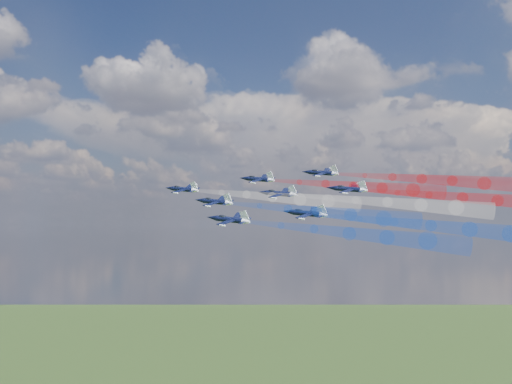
% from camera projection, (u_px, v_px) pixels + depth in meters
% --- Properties ---
extents(jet_lead, '(12.51, 10.96, 6.57)m').
position_uv_depth(jet_lead, '(183.00, 189.00, 161.70)').
color(jet_lead, black).
extents(trail_lead, '(43.53, 12.12, 8.80)m').
position_uv_depth(trail_lead, '(272.00, 197.00, 148.17)').
color(trail_lead, white).
extents(jet_inner_left, '(12.51, 10.96, 6.57)m').
position_uv_depth(jet_inner_left, '(215.00, 202.00, 146.10)').
color(jet_inner_left, black).
extents(trail_inner_left, '(43.53, 12.12, 8.80)m').
position_uv_depth(trail_inner_left, '(318.00, 211.00, 132.57)').
color(trail_inner_left, blue).
extents(jet_inner_right, '(12.51, 10.96, 6.57)m').
position_uv_depth(jet_inner_right, '(258.00, 179.00, 163.84)').
color(jet_inner_right, black).
extents(trail_inner_right, '(43.53, 12.12, 8.80)m').
position_uv_depth(trail_inner_right, '(353.00, 186.00, 150.31)').
color(trail_inner_right, red).
extents(jet_outer_left, '(12.51, 10.96, 6.57)m').
position_uv_depth(jet_outer_left, '(230.00, 220.00, 129.66)').
color(jet_outer_left, black).
extents(trail_outer_left, '(43.53, 12.12, 8.80)m').
position_uv_depth(trail_outer_left, '(350.00, 233.00, 116.13)').
color(trail_outer_left, blue).
extents(jet_center_third, '(12.51, 10.96, 6.57)m').
position_uv_depth(jet_center_third, '(279.00, 194.00, 147.79)').
color(jet_center_third, black).
extents(trail_center_third, '(43.53, 12.12, 8.80)m').
position_uv_depth(trail_center_third, '(387.00, 203.00, 134.26)').
color(trail_center_third, white).
extents(jet_outer_right, '(12.51, 10.96, 6.57)m').
position_uv_depth(jet_outer_right, '(321.00, 173.00, 164.73)').
color(jet_outer_right, black).
extents(trail_outer_right, '(43.53, 12.12, 8.80)m').
position_uv_depth(trail_outer_right, '(422.00, 179.00, 151.19)').
color(trail_outer_right, red).
extents(jet_rear_left, '(12.51, 10.96, 6.57)m').
position_uv_depth(jet_rear_left, '(307.00, 213.00, 133.72)').
color(jet_rear_left, black).
extents(trail_rear_left, '(43.53, 12.12, 8.80)m').
position_uv_depth(trail_rear_left, '(431.00, 226.00, 120.19)').
color(trail_rear_left, blue).
extents(jet_rear_right, '(12.51, 10.96, 6.57)m').
position_uv_depth(jet_rear_right, '(348.00, 189.00, 149.23)').
color(jet_rear_right, black).
extents(trail_rear_right, '(43.53, 12.12, 8.80)m').
position_uv_depth(trail_rear_right, '(462.00, 197.00, 135.70)').
color(trail_rear_right, red).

